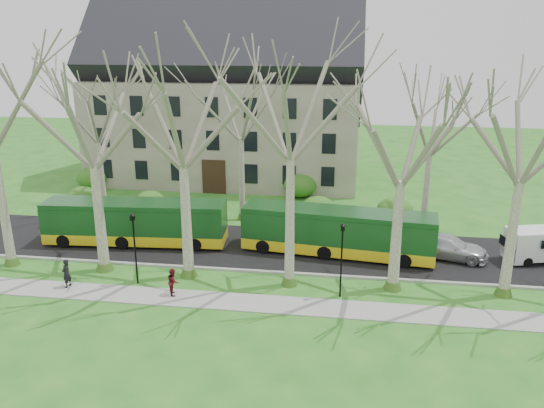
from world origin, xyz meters
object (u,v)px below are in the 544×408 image
Objects in this scene: bus_lead at (136,222)px; sedan at (447,247)px; bus_follow at (337,231)px; pedestrian_a at (66,273)px; pedestrian_b at (173,282)px.

bus_lead is 2.44× the size of sedan.
pedestrian_a is at bearing -148.26° from bus_follow.
pedestrian_a is at bearing 122.44° from sedan.
pedestrian_b is at bearing -134.55° from bus_follow.
bus_follow is at bearing -73.09° from pedestrian_b.
pedestrian_a is at bearing 68.01° from pedestrian_b.
bus_lead is at bearing 175.40° from pedestrian_a.
pedestrian_b is at bearing 129.04° from sedan.
sedan is at bearing 115.04° from pedestrian_a.
pedestrian_b is (5.03, -7.18, -0.80)m from bus_lead.
bus_follow is 11.61m from pedestrian_b.
bus_lead reaches higher than sedan.
bus_follow is 2.45× the size of sedan.
sedan is at bearing 9.73° from bus_follow.
bus_lead is 21.36m from sedan.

